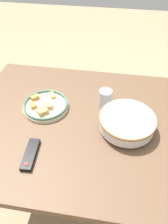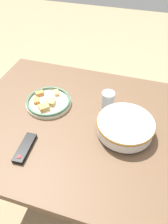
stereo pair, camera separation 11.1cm
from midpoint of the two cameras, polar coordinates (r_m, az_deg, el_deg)
ground_plane at (r=1.76m, az=0.79°, el=-19.84°), size 8.00×8.00×0.00m
dining_table at (r=1.19m, az=1.11°, el=-5.43°), size 1.17×0.93×0.76m
noodle_bowl at (r=1.06m, az=13.69°, el=-3.80°), size 0.28×0.28×0.08m
food_plate at (r=1.21m, az=-6.70°, el=2.55°), size 0.25×0.25×0.04m
tv_remote at (r=1.02m, az=-12.16°, el=-9.32°), size 0.06×0.17×0.02m
drinking_glass at (r=1.18m, az=8.93°, el=2.96°), size 0.07×0.07×0.10m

